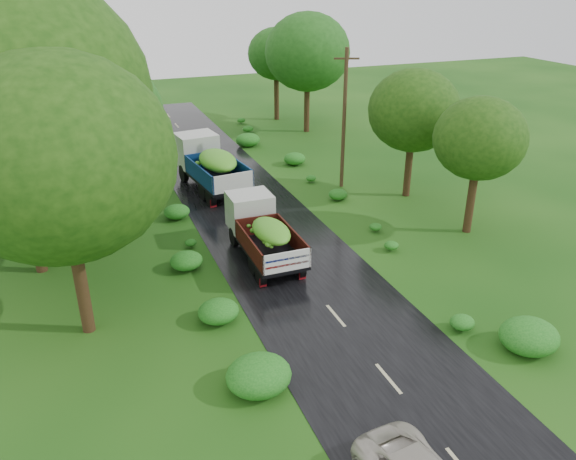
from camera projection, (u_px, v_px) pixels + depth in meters
ground at (388, 379)px, 18.55m from camera, size 120.00×120.00×0.00m
road at (325, 303)px, 22.78m from camera, size 6.50×80.00×0.02m
road_lines at (315, 291)px, 23.62m from camera, size 0.12×69.60×0.00m
truck_near at (262, 229)px, 25.93m from camera, size 2.16×5.98×2.51m
truck_far at (209, 162)px, 34.26m from camera, size 3.29×7.22×2.93m
utility_pole at (344, 118)px, 33.40m from camera, size 1.41×0.62×8.37m
trees_left at (30, 79)px, 29.91m from camera, size 7.77×34.43×9.92m
trees_right at (342, 76)px, 39.14m from camera, size 4.29×29.44×8.10m
shrubs at (256, 214)px, 30.25m from camera, size 11.90×44.00×0.70m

